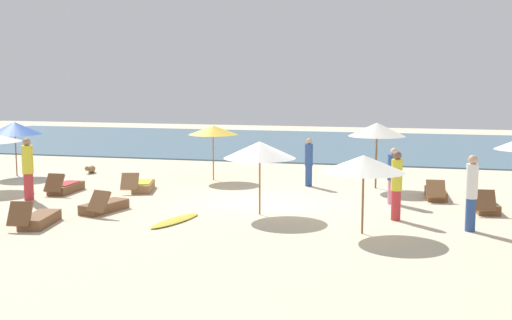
# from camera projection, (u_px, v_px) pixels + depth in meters

# --- Properties ---
(ground_plane) EXTENTS (60.00, 60.00, 0.00)m
(ground_plane) POSITION_uv_depth(u_px,v_px,m) (263.00, 204.00, 19.55)
(ground_plane) COLOR beige
(ocean_water) EXTENTS (48.00, 16.00, 0.06)m
(ocean_water) POSITION_uv_depth(u_px,v_px,m) (330.00, 145.00, 35.94)
(ocean_water) COLOR #476B7F
(ocean_water) RESTS_ON ground_plane
(umbrella_1) EXTENTS (1.96, 1.96, 2.28)m
(umbrella_1) POSITION_uv_depth(u_px,v_px,m) (377.00, 130.00, 21.95)
(umbrella_1) COLOR brown
(umbrella_1) RESTS_ON ground_plane
(umbrella_3) EXTENTS (2.01, 2.01, 2.10)m
(umbrella_3) POSITION_uv_depth(u_px,v_px,m) (15.00, 128.00, 24.73)
(umbrella_3) COLOR brown
(umbrella_3) RESTS_ON ground_plane
(umbrella_4) EXTENTS (2.04, 2.04, 1.96)m
(umbrella_4) POSITION_uv_depth(u_px,v_px,m) (364.00, 164.00, 15.61)
(umbrella_4) COLOR brown
(umbrella_4) RESTS_ON ground_plane
(umbrella_5) EXTENTS (2.02, 2.02, 2.07)m
(umbrella_5) POSITION_uv_depth(u_px,v_px,m) (260.00, 150.00, 17.77)
(umbrella_5) COLOR olive
(umbrella_5) RESTS_ON ground_plane
(umbrella_6) EXTENTS (1.83, 1.83, 2.05)m
(umbrella_6) POSITION_uv_depth(u_px,v_px,m) (213.00, 130.00, 23.75)
(umbrella_6) COLOR olive
(umbrella_6) RESTS_ON ground_plane
(lounger_0) EXTENTS (0.63, 1.68, 0.72)m
(lounger_0) POSITION_uv_depth(u_px,v_px,m) (65.00, 187.00, 21.37)
(lounger_0) COLOR brown
(lounger_0) RESTS_ON ground_plane
(lounger_1) EXTENTS (0.75, 1.72, 0.72)m
(lounger_1) POSITION_uv_depth(u_px,v_px,m) (484.00, 205.00, 18.42)
(lounger_1) COLOR brown
(lounger_1) RESTS_ON ground_plane
(lounger_3) EXTENTS (0.85, 1.72, 0.74)m
(lounger_3) POSITION_uv_depth(u_px,v_px,m) (38.00, 219.00, 16.66)
(lounger_3) COLOR brown
(lounger_3) RESTS_ON ground_plane
(lounger_4) EXTENTS (1.01, 1.76, 0.72)m
(lounger_4) POSITION_uv_depth(u_px,v_px,m) (104.00, 206.00, 18.31)
(lounger_4) COLOR brown
(lounger_4) RESTS_ON ground_plane
(lounger_5) EXTENTS (1.02, 1.79, 0.68)m
(lounger_5) POSITION_uv_depth(u_px,v_px,m) (142.00, 186.00, 21.68)
(lounger_5) COLOR olive
(lounger_5) RESTS_ON ground_plane
(lounger_6) EXTENTS (0.68, 1.73, 0.67)m
(lounger_6) POSITION_uv_depth(u_px,v_px,m) (436.00, 193.00, 20.35)
(lounger_6) COLOR brown
(lounger_6) RESTS_ON ground_plane
(person_0) EXTENTS (0.40, 0.40, 1.93)m
(person_0) POSITION_uv_depth(u_px,v_px,m) (471.00, 192.00, 15.96)
(person_0) COLOR #2D4C8C
(person_0) RESTS_ON ground_plane
(person_1) EXTENTS (0.38, 0.38, 1.88)m
(person_1) POSITION_uv_depth(u_px,v_px,m) (396.00, 185.00, 17.20)
(person_1) COLOR #BF3338
(person_1) RESTS_ON ground_plane
(person_2) EXTENTS (0.47, 0.47, 1.95)m
(person_2) POSITION_uv_depth(u_px,v_px,m) (28.00, 169.00, 19.99)
(person_2) COLOR #BF3338
(person_2) RESTS_ON ground_plane
(person_3) EXTENTS (0.35, 0.35, 1.70)m
(person_3) POSITION_uv_depth(u_px,v_px,m) (309.00, 162.00, 22.51)
(person_3) COLOR #2D4C8C
(person_3) RESTS_ON ground_plane
(person_4) EXTENTS (0.43, 0.43, 1.72)m
(person_4) POSITION_uv_depth(u_px,v_px,m) (393.00, 176.00, 19.37)
(person_4) COLOR #D17299
(person_4) RESTS_ON ground_plane
(dog) EXTENTS (0.39, 0.68, 0.31)m
(dog) POSITION_uv_depth(u_px,v_px,m) (91.00, 169.00, 25.61)
(dog) COLOR olive
(dog) RESTS_ON ground_plane
(surfboard) EXTENTS (1.01, 2.11, 0.07)m
(surfboard) POSITION_uv_depth(u_px,v_px,m) (175.00, 220.00, 17.11)
(surfboard) COLOR gold
(surfboard) RESTS_ON ground_plane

